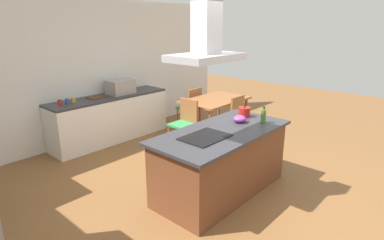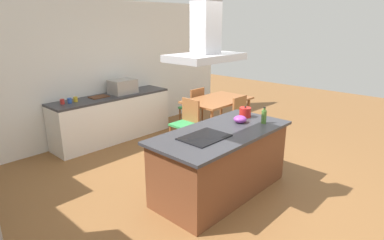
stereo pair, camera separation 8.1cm
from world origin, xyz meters
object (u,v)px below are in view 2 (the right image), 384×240
cooktop (204,137)px  chair_facing_island (244,116)px  chair_facing_back_wall (194,105)px  countertop_microwave (123,87)px  coffee_mug_yellow (75,99)px  coffee_mug_red (62,102)px  cutting_board (99,97)px  mixing_bowl (240,119)px  tea_kettle (245,112)px  range_hood (206,38)px  chair_at_left_end (187,120)px  olive_oil_bottle (264,116)px  dining_table (217,103)px  coffee_mug_blue (70,101)px

cooktop → chair_facing_island: size_ratio=0.67×
chair_facing_island → chair_facing_back_wall: bearing=90.0°
countertop_microwave → coffee_mug_yellow: 1.00m
coffee_mug_red → cutting_board: coffee_mug_red is taller
chair_facing_back_wall → mixing_bowl: bearing=-122.6°
countertop_microwave → coffee_mug_yellow: (-1.00, 0.05, -0.09)m
countertop_microwave → chair_facing_back_wall: countertop_microwave is taller
tea_kettle → cutting_board: 2.91m
coffee_mug_yellow → range_hood: bearing=-86.4°
mixing_bowl → chair_at_left_end: size_ratio=0.21×
coffee_mug_yellow → chair_facing_island: (2.41, -2.02, -0.44)m
olive_oil_bottle → cutting_board: (-0.73, 3.16, -0.09)m
countertop_microwave → chair_facing_island: countertop_microwave is taller
tea_kettle → coffee_mug_red: 3.18m
countertop_microwave → chair_facing_back_wall: (1.41, -0.65, -0.53)m
cutting_board → dining_table: bearing=-35.2°
coffee_mug_yellow → chair_facing_back_wall: coffee_mug_yellow is taller
olive_oil_bottle → chair_facing_island: size_ratio=0.27×
chair_facing_island → dining_table: bearing=90.0°
chair_facing_island → cutting_board: bearing=133.6°
cooktop → coffee_mug_red: bearing=98.3°
coffee_mug_blue → cutting_board: coffee_mug_blue is taller
mixing_bowl → chair_facing_back_wall: (1.41, 2.20, -0.44)m
countertop_microwave → chair_at_left_end: bearing=-69.3°
tea_kettle → countertop_microwave: bearing=96.0°
olive_oil_bottle → chair_at_left_end: bearing=80.8°
countertop_microwave → coffee_mug_yellow: countertop_microwave is taller
mixing_bowl → cooktop: bearing=-177.8°
countertop_microwave → cutting_board: bearing=174.5°
olive_oil_bottle → dining_table: bearing=56.2°
countertop_microwave → coffee_mug_red: (-1.24, 0.05, -0.09)m
cooktop → chair_facing_back_wall: bearing=45.1°
range_hood → coffee_mug_red: bearing=98.3°
olive_oil_bottle → coffee_mug_yellow: (-1.20, 3.16, -0.06)m
dining_table → range_hood: range_hood is taller
coffee_mug_red → coffee_mug_blue: size_ratio=1.00×
coffee_mug_blue → chair_facing_island: 3.26m
coffee_mug_blue → olive_oil_bottle: bearing=-67.2°
cooktop → mixing_bowl: mixing_bowl is taller
coffee_mug_blue → dining_table: (2.53, -1.34, -0.28)m
olive_oil_bottle → coffee_mug_blue: bearing=112.8°
dining_table → olive_oil_bottle: bearing=-123.8°
coffee_mug_red → dining_table: size_ratio=0.06×
coffee_mug_yellow → mixing_bowl: bearing=-71.0°
coffee_mug_blue → coffee_mug_yellow: size_ratio=1.00×
coffee_mug_red → dining_table: bearing=-27.2°
coffee_mug_yellow → cutting_board: (0.47, 0.00, -0.04)m
cooktop → coffee_mug_yellow: size_ratio=6.67×
chair_at_left_end → chair_facing_island: 1.13m
tea_kettle → chair_facing_island: bearing=34.3°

